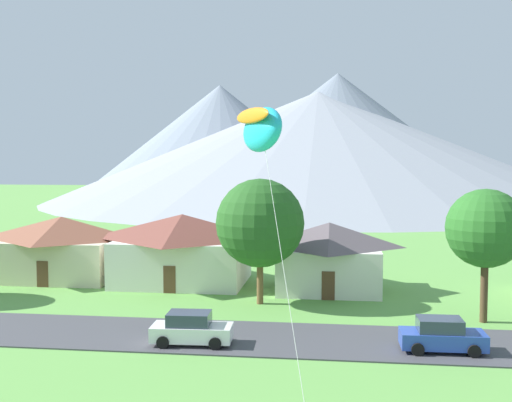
{
  "coord_description": "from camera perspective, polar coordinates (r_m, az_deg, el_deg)",
  "views": [
    {
      "loc": [
        5.37,
        -7.46,
        9.91
      ],
      "look_at": [
        1.77,
        20.12,
        7.93
      ],
      "focal_mm": 44.29,
      "sensor_mm": 36.0,
      "label": 1
    }
  ],
  "objects": [
    {
      "name": "parked_car_blue_mid_west",
      "position": [
        33.85,
        16.43,
        -11.59
      ],
      "size": [
        4.24,
        2.15,
        1.68
      ],
      "color": "#2847A8",
      "rests_on": "road_strip"
    },
    {
      "name": "kite_flyer_with_kite",
      "position": [
        24.79,
        0.53,
        6.12
      ],
      "size": [
        3.75,
        7.37,
        11.92
      ],
      "color": "black",
      "rests_on": "ground"
    },
    {
      "name": "mountain_central_ridge",
      "position": [
        141.65,
        5.62,
        4.94
      ],
      "size": [
        119.4,
        119.4,
        24.22
      ],
      "primitive_type": "cone",
      "color": "#8E939E",
      "rests_on": "ground"
    },
    {
      "name": "mountain_far_east_ridge",
      "position": [
        146.52,
        7.35,
        5.79
      ],
      "size": [
        75.29,
        75.29,
        28.8
      ],
      "primitive_type": "cone",
      "color": "slate",
      "rests_on": "ground"
    },
    {
      "name": "house_rightmost",
      "position": [
        49.74,
        -6.66,
        -4.18
      ],
      "size": [
        10.58,
        8.35,
        5.4
      ],
      "color": "silver",
      "rests_on": "ground"
    },
    {
      "name": "house_left_center",
      "position": [
        53.5,
        -17.13,
        -3.95
      ],
      "size": [
        9.76,
        7.45,
        5.05
      ],
      "color": "beige",
      "rests_on": "ground"
    },
    {
      "name": "parked_car_white_west_end",
      "position": [
        33.87,
        -5.87,
        -11.43
      ],
      "size": [
        4.28,
        2.24,
        1.68
      ],
      "color": "white",
      "rests_on": "road_strip"
    },
    {
      "name": "house_leftmost",
      "position": [
        47.06,
        6.62,
        -4.88
      ],
      "size": [
        7.97,
        7.18,
        5.04
      ],
      "color": "silver",
      "rests_on": "ground"
    },
    {
      "name": "tree_near_left",
      "position": [
        39.73,
        20.03,
        -2.36
      ],
      "size": [
        4.69,
        4.69,
        8.0
      ],
      "color": "#4C3823",
      "rests_on": "ground"
    },
    {
      "name": "mountain_east_ridge",
      "position": [
        180.46,
        -3.28,
        5.67
      ],
      "size": [
        76.04,
        76.04,
        29.97
      ],
      "primitive_type": "cone",
      "color": "gray",
      "rests_on": "ground"
    },
    {
      "name": "road_strip",
      "position": [
        35.21,
        -1.67,
        -12.21
      ],
      "size": [
        160.0,
        6.55,
        0.08
      ],
      "primitive_type": "cube",
      "color": "#424247",
      "rests_on": "ground"
    },
    {
      "name": "tree_left_of_center",
      "position": [
        42.05,
        0.37,
        -2.0
      ],
      "size": [
        5.93,
        5.93,
        8.43
      ],
      "color": "brown",
      "rests_on": "ground"
    }
  ]
}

